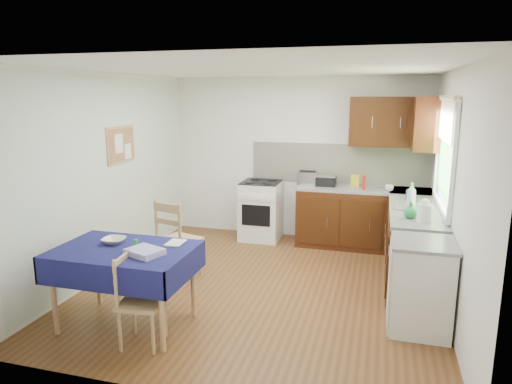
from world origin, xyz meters
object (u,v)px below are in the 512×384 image
(chair_far, at_px, (176,237))
(kettle, at_px, (425,211))
(sandwich_press, at_px, (326,180))
(toaster, at_px, (308,178))
(dining_table, at_px, (124,259))
(dish_rack, at_px, (412,207))
(chair_near, at_px, (137,297))

(chair_far, xyz_separation_m, kettle, (2.82, 0.17, 0.48))
(chair_far, height_order, sandwich_press, sandwich_press)
(toaster, bearing_deg, chair_far, -109.02)
(dining_table, distance_m, dish_rack, 3.31)
(toaster, height_order, kettle, kettle)
(dining_table, distance_m, kettle, 3.12)
(dining_table, distance_m, sandwich_press, 3.44)
(chair_far, relative_size, dish_rack, 2.69)
(chair_near, xyz_separation_m, dish_rack, (2.41, 2.19, 0.47))
(dish_rack, bearing_deg, kettle, -71.71)
(dining_table, xyz_separation_m, sandwich_press, (1.54, 3.06, 0.30))
(dish_rack, bearing_deg, sandwich_press, 143.74)
(chair_near, height_order, sandwich_press, sandwich_press)
(dining_table, xyz_separation_m, chair_near, (0.28, -0.28, -0.24))
(chair_near, bearing_deg, sandwich_press, -26.85)
(sandwich_press, bearing_deg, dining_table, -130.92)
(chair_far, distance_m, sandwich_press, 2.48)
(dining_table, height_order, chair_near, chair_near)
(dining_table, relative_size, chair_far, 1.30)
(chair_near, relative_size, kettle, 3.35)
(dining_table, relative_size, kettle, 5.13)
(dining_table, relative_size, dish_rack, 3.50)
(dining_table, relative_size, chair_near, 1.53)
(dining_table, bearing_deg, toaster, 83.57)
(chair_near, distance_m, dish_rack, 3.29)
(sandwich_press, height_order, kettle, kettle)
(dining_table, xyz_separation_m, toaster, (1.27, 3.04, 0.31))
(chair_far, bearing_deg, chair_near, 117.18)
(sandwich_press, relative_size, kettle, 1.13)
(chair_far, bearing_deg, kettle, -161.34)
(toaster, xyz_separation_m, kettle, (1.53, -1.69, 0.01))
(toaster, bearing_deg, dish_rack, -22.53)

